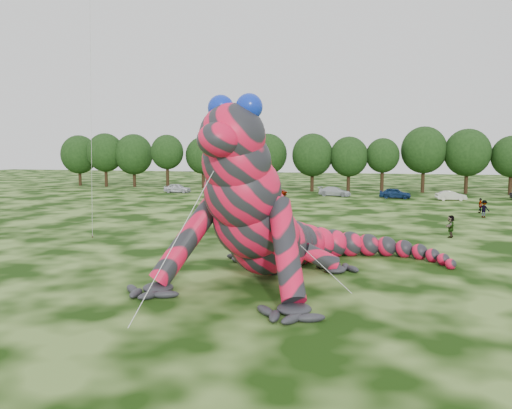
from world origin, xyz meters
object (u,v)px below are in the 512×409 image
object	(u,v)px
tree_10	(424,160)
spectator_4	(240,200)
tree_5	(238,161)
car_4	(395,193)
tree_3	(167,162)
inflatable_gecko	(275,189)
tree_2	(134,161)
tree_8	(349,164)
car_1	(228,190)
spectator_3	(480,205)
tree_1	(106,160)
tree_4	(203,163)
tree_9	(382,165)
car_2	(271,191)
tree_0	(79,160)
tree_7	(312,162)
spectator_0	(261,208)
car_3	(335,191)
spectator_5	(451,226)
car_5	(451,196)
tree_11	(467,161)
tree_6	(268,162)
spectator_2	(484,209)
car_0	(177,188)
tree_12	(511,165)

from	to	relation	value
tree_10	spectator_4	size ratio (longest dim) A/B	6.47
tree_5	car_4	xyz separation A→B (m)	(25.93, -10.53, -4.16)
tree_3	tree_5	distance (m)	12.67
inflatable_gecko	tree_3	size ratio (longest dim) A/B	2.03
tree_2	spectator_4	bearing A→B (deg)	-43.09
tree_3	tree_8	bearing A→B (deg)	-0.15
car_1	spectator_3	xyz separation A→B (m)	(32.99, -13.68, 0.11)
spectator_4	spectator_3	world-z (taller)	spectator_3
tree_2	tree_3	xyz separation A→B (m)	(7.30, -1.69, -0.10)
tree_3	tree_5	world-z (taller)	tree_5
tree_1	tree_5	size ratio (longest dim) A/B	1.00
inflatable_gecko	tree_4	size ratio (longest dim) A/B	2.12
spectator_3	car_4	bearing A→B (deg)	-136.89
tree_9	spectator_4	xyz separation A→B (m)	(-17.02, -23.90, -3.53)
tree_3	car_2	bearing A→B (deg)	-24.78
car_1	car_4	xyz separation A→B (m)	(24.48, 0.63, 0.04)
tree_0	tree_7	world-z (taller)	tree_0
spectator_0	car_3	bearing A→B (deg)	7.36
inflatable_gecko	tree_9	bearing A→B (deg)	96.55
tree_9	car_1	size ratio (longest dim) A/B	2.03
tree_0	tree_2	xyz separation A→B (m)	(11.54, -0.47, 0.07)
tree_7	car_3	xyz separation A→B (m)	(4.30, -7.42, -4.05)
tree_5	tree_10	xyz separation A→B (m)	(30.52, 0.14, 0.35)
tree_4	spectator_4	xyz separation A→B (m)	(13.68, -25.26, -3.72)
spectator_5	spectator_4	size ratio (longest dim) A/B	1.10
car_2	spectator_0	size ratio (longest dim) A/B	2.72
car_3	spectator_5	distance (m)	34.67
car_1	tree_1	bearing A→B (deg)	71.42
car_5	car_1	bearing A→B (deg)	78.79
tree_8	tree_9	xyz separation A→B (m)	(5.28, 0.36, -0.13)
tree_11	spectator_5	bearing A→B (deg)	-100.62
car_1	car_5	xyz separation A→B (m)	(31.77, -0.44, -0.06)
tree_4	spectator_0	world-z (taller)	tree_4
inflatable_gecko	tree_4	xyz separation A→B (m)	(-24.34, 56.31, -0.27)
tree_7	tree_10	distance (m)	17.58
tree_0	tree_1	xyz separation A→B (m)	(6.20, -1.18, 0.15)
spectator_3	tree_6	bearing A→B (deg)	-116.27
inflatable_gecko	tree_2	bearing A→B (deg)	136.95
inflatable_gecko	tree_4	bearing A→B (deg)	126.53
tree_3	spectator_2	bearing A→B (deg)	-30.43
tree_0	tree_8	world-z (taller)	tree_0
tree_11	car_1	distance (m)	37.35
car_0	car_3	bearing A→B (deg)	-86.10
spectator_5	spectator_2	size ratio (longest dim) A/B	1.00
tree_10	car_5	size ratio (longest dim) A/B	2.66
tree_0	car_0	world-z (taller)	tree_0
tree_11	car_0	bearing A→B (deg)	-168.38
inflatable_gecko	car_4	world-z (taller)	inflatable_gecko
tree_0	tree_12	xyz separation A→B (m)	(74.57, -1.50, -0.27)
tree_3	spectator_3	world-z (taller)	tree_3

